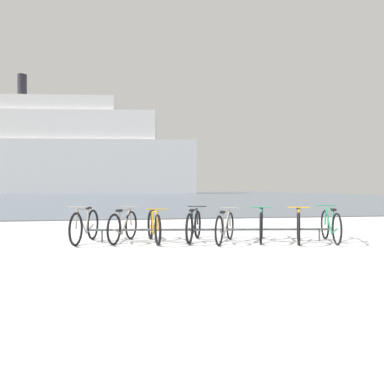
% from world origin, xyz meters
% --- Properties ---
extents(ground, '(80.00, 132.00, 0.08)m').
position_xyz_m(ground, '(0.00, 53.90, -0.04)').
color(ground, white).
extents(bike_rack, '(5.53, 0.80, 0.31)m').
position_xyz_m(bike_rack, '(-0.50, 3.50, 0.27)').
color(bike_rack, '#4C5156').
rests_on(bike_rack, ground).
extents(bicycle_0, '(0.58, 1.72, 0.84)m').
position_xyz_m(bicycle_0, '(-3.36, 3.83, 0.38)').
color(bicycle_0, black).
rests_on(bicycle_0, ground).
extents(bicycle_1, '(0.71, 1.56, 0.80)m').
position_xyz_m(bicycle_1, '(-2.51, 3.79, 0.36)').
color(bicycle_1, black).
rests_on(bicycle_1, ground).
extents(bicycle_2, '(0.46, 1.75, 0.79)m').
position_xyz_m(bicycle_2, '(-1.82, 3.63, 0.36)').
color(bicycle_2, black).
rests_on(bicycle_2, ground).
extents(bicycle_3, '(0.69, 1.58, 0.80)m').
position_xyz_m(bicycle_3, '(-0.89, 3.67, 0.36)').
color(bicycle_3, black).
rests_on(bicycle_3, ground).
extents(bicycle_4, '(0.84, 1.55, 0.78)m').
position_xyz_m(bicycle_4, '(-0.23, 3.33, 0.35)').
color(bicycle_4, black).
rests_on(bicycle_4, ground).
extents(bicycle_5, '(0.72, 1.68, 0.83)m').
position_xyz_m(bicycle_5, '(0.66, 3.41, 0.37)').
color(bicycle_5, black).
rests_on(bicycle_5, ground).
extents(bicycle_6, '(0.75, 1.55, 0.83)m').
position_xyz_m(bicycle_6, '(1.43, 3.09, 0.37)').
color(bicycle_6, black).
rests_on(bicycle_6, ground).
extents(bicycle_7, '(0.58, 1.68, 0.83)m').
position_xyz_m(bicycle_7, '(2.19, 3.03, 0.37)').
color(bicycle_7, black).
rests_on(bicycle_7, ground).
extents(ferry_ship, '(58.85, 17.12, 25.87)m').
position_xyz_m(ferry_ship, '(-16.96, 82.06, 8.67)').
color(ferry_ship, silver).
rests_on(ferry_ship, ground).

